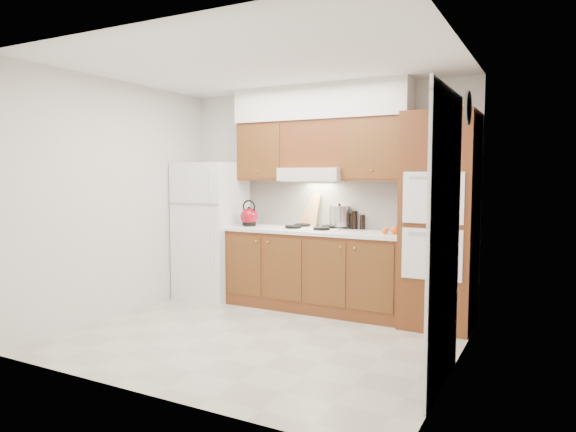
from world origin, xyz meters
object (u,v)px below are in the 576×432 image
object	(u,v)px
fridge	(212,230)
stock_pot	(339,216)
oven_cabinet	(440,221)
kettle	(249,217)

from	to	relation	value
fridge	stock_pot	world-z (taller)	fridge
oven_cabinet	stock_pot	size ratio (longest dim) A/B	9.52
oven_cabinet	kettle	bearing A→B (deg)	-179.39
kettle	oven_cabinet	bearing A→B (deg)	-2.22
oven_cabinet	stock_pot	distance (m)	1.21
fridge	kettle	xyz separation A→B (m)	(0.56, 0.01, 0.20)
fridge	kettle	world-z (taller)	fridge
fridge	kettle	size ratio (longest dim) A/B	8.03
fridge	stock_pot	distance (m)	1.69
kettle	stock_pot	xyz separation A→B (m)	(1.10, 0.24, 0.03)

